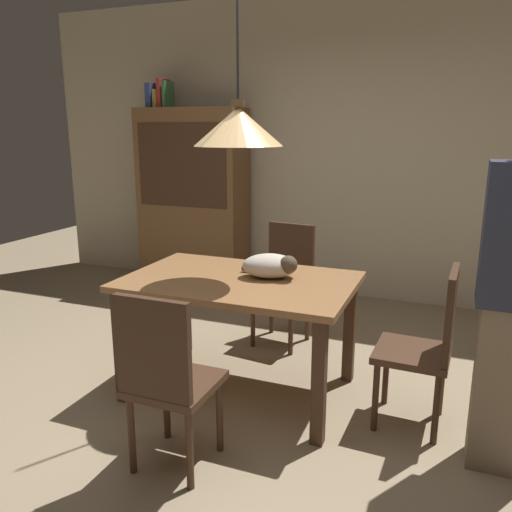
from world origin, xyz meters
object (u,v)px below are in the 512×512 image
Objects in this scene: hutch_bookcase at (193,203)px; book_blue_wide at (154,96)px; dining_table at (240,294)px; chair_near_front at (166,376)px; book_red_tall at (164,94)px; chair_right_side at (428,342)px; cat_sleeping at (271,266)px; chair_far_back at (285,278)px; book_yellow_short at (159,99)px; pendant_lamp at (238,126)px; book_green_slim at (168,94)px.

hutch_bookcase is 7.71× the size of book_blue_wide.
dining_table is 0.89m from chair_near_front.
book_red_tall is (-0.30, 0.00, 1.10)m from hutch_bookcase.
dining_table is 1.51× the size of chair_right_side.
chair_right_side reaches higher than cat_sleeping.
chair_far_back is 1.76m from hutch_bookcase.
hutch_bookcase reaches higher than dining_table.
chair_far_back is at bearing -32.12° from book_red_tall.
chair_near_front is at bearing -58.58° from book_yellow_short.
pendant_lamp is at bearing -152.79° from cat_sleeping.
chair_far_back is 2.42m from book_green_slim.
book_yellow_short is at bearing 179.76° from hutch_bookcase.
hutch_bookcase is 1.11m from book_yellow_short.
chair_right_side is 4.65× the size of book_yellow_short.
book_yellow_short is at bearing 131.67° from dining_table.
book_blue_wide is at bearing 180.00° from book_green_slim.
chair_far_back is at bearing -31.26° from book_yellow_short.
chair_right_side is 3.65m from book_green_slim.
book_green_slim reaches higher than cat_sleeping.
book_green_slim reaches higher than hutch_bookcase.
pendant_lamp is 2.52m from book_green_slim.
book_yellow_short reaches higher than chair_far_back.
book_red_tall is at bearing 0.00° from book_blue_wide.
hutch_bookcase is 1.12m from book_green_slim.
pendant_lamp is (0.00, 0.88, 1.15)m from chair_near_front.
pendant_lamp is 0.70× the size of hutch_bookcase.
cat_sleeping is at bearing -44.15° from book_yellow_short.
cat_sleeping is 2.84m from book_red_tall.
book_red_tall is (-1.83, 1.83, 1.16)m from cat_sleeping.
chair_right_side is at bearing -38.21° from chair_far_back.
book_blue_wide is (-1.78, 1.92, 0.31)m from pendant_lamp.
chair_right_side is at bearing -0.16° from pendant_lamp.
pendant_lamp is 4.64× the size of book_red_tall.
dining_table is 0.89m from chair_far_back.
hutch_bookcase is (-1.36, 1.04, 0.38)m from chair_far_back.
book_blue_wide is 0.86× the size of book_red_tall.
cat_sleeping is 1.55× the size of book_green_slim.
book_yellow_short is 0.08m from book_red_tall.
chair_right_side is 1.01m from cat_sleeping.
book_green_slim is (-1.61, 1.04, 1.47)m from chair_far_back.
chair_near_front is at bearing -142.21° from chair_right_side.
hutch_bookcase is 7.12× the size of book_green_slim.
pendant_lamp is 5.00× the size of book_green_slim.
book_green_slim is (0.17, 0.00, 0.01)m from book_blue_wide.
book_blue_wide reaches higher than hutch_bookcase.
book_blue_wide reaches higher than cat_sleeping.
book_blue_wide is at bearing 146.46° from chair_right_side.
chair_far_back and chair_near_front have the same top height.
book_blue_wide reaches higher than chair_far_back.
book_green_slim reaches higher than chair_far_back.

